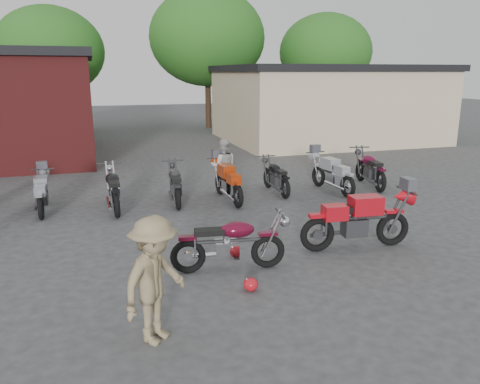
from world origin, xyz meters
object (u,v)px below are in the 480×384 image
object	(u,v)px
row_bike_3	(175,182)
row_bike_2	(113,187)
helmet	(251,284)
row_bike_6	(332,172)
person_light	(223,166)
row_bike_4	(228,180)
row_bike_7	(370,167)
person_tan	(155,280)
vintage_motorcycle	(231,240)
row_bike_1	(42,191)
row_bike_5	(276,175)
sportbike	(359,218)

from	to	relation	value
row_bike_3	row_bike_2	bearing A→B (deg)	101.40
helmet	row_bike_3	size ratio (longest dim) A/B	0.13
helmet	row_bike_6	distance (m)	7.02
person_light	row_bike_3	distance (m)	1.66
row_bike_2	row_bike_4	distance (m)	3.04
row_bike_4	row_bike_7	distance (m)	4.66
person_light	person_tan	xyz separation A→B (m)	(-2.91, -7.27, 0.06)
helmet	row_bike_2	world-z (taller)	row_bike_2
vintage_motorcycle	row_bike_1	xyz separation A→B (m)	(-3.54, 4.90, -0.04)
vintage_motorcycle	row_bike_7	xyz separation A→B (m)	(5.89, 4.84, 0.03)
vintage_motorcycle	row_bike_4	size ratio (longest dim) A/B	0.98
person_light	row_bike_3	world-z (taller)	person_light
row_bike_7	row_bike_2	bearing A→B (deg)	101.35
row_bike_4	row_bike_5	distance (m)	1.62
person_light	row_bike_5	size ratio (longest dim) A/B	0.85
row_bike_2	person_light	bearing A→B (deg)	-77.82
row_bike_4	person_tan	bearing A→B (deg)	153.27
row_bike_4	row_bike_1	bearing A→B (deg)	82.42
vintage_motorcycle	row_bike_5	xyz separation A→B (m)	(2.81, 4.94, -0.04)
row_bike_5	row_bike_7	xyz separation A→B (m)	(3.08, -0.10, 0.07)
person_tan	row_bike_3	xyz separation A→B (m)	(1.39, 6.65, -0.29)
sportbike	helmet	distance (m)	2.94
row_bike_4	row_bike_6	xyz separation A→B (m)	(3.21, 0.06, 0.00)
vintage_motorcycle	row_bike_2	size ratio (longest dim) A/B	0.97
row_bike_3	person_light	bearing A→B (deg)	-63.06
row_bike_1	person_tan	bearing A→B (deg)	-165.05
helmet	row_bike_6	size ratio (longest dim) A/B	0.12
sportbike	person_tan	bearing A→B (deg)	-148.11
helmet	row_bike_5	distance (m)	6.44
helmet	row_bike_5	size ratio (longest dim) A/B	0.13
row_bike_2	row_bike_5	xyz separation A→B (m)	(4.61, 0.34, -0.05)
row_bike_1	row_bike_7	distance (m)	9.42
row_bike_6	row_bike_7	distance (m)	1.46
row_bike_3	sportbike	bearing A→B (deg)	-142.35
row_bike_2	row_bike_3	size ratio (longest dim) A/B	1.05
row_bike_4	person_light	bearing A→B (deg)	-10.70
vintage_motorcycle	sportbike	xyz separation A→B (m)	(2.73, 0.28, 0.07)
sportbike	row_bike_2	xyz separation A→B (m)	(-4.53, 4.32, -0.06)
sportbike	row_bike_1	size ratio (longest dim) A/B	1.21
helmet	row_bike_1	world-z (taller)	row_bike_1
vintage_motorcycle	row_bike_2	xyz separation A→B (m)	(-1.80, 4.60, 0.02)
row_bike_6	person_tan	bearing A→B (deg)	130.11
row_bike_5	row_bike_3	bearing A→B (deg)	92.80
person_light	row_bike_4	size ratio (longest dim) A/B	0.78
row_bike_1	row_bike_2	xyz separation A→B (m)	(1.73, -0.31, 0.06)
row_bike_4	row_bike_5	world-z (taller)	row_bike_4
helmet	row_bike_1	size ratio (longest dim) A/B	0.13
row_bike_1	row_bike_7	xyz separation A→B (m)	(9.42, -0.06, 0.07)
person_light	row_bike_1	bearing A→B (deg)	18.21
sportbike	row_bike_1	bearing A→B (deg)	148.82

